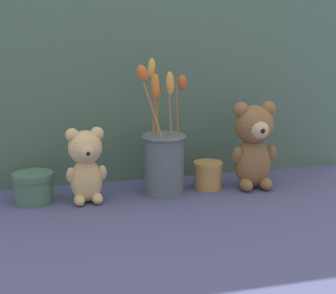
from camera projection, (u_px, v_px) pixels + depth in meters
ground_plane at (170, 195)px, 1.34m from camera, size 4.00×4.00×0.00m
backdrop_wall at (154, 42)px, 1.41m from camera, size 1.21×0.02×0.78m
teddy_bear_large at (254, 143)px, 1.38m from camera, size 0.13×0.12×0.24m
teddy_bear_medium at (86, 164)px, 1.27m from camera, size 0.10×0.10×0.19m
flower_vase at (164, 156)px, 1.34m from camera, size 0.15×0.14×0.35m
decorative_tin_tall at (208, 175)px, 1.40m from camera, size 0.08×0.08×0.07m
decorative_tin_short at (33, 187)px, 1.29m from camera, size 0.10×0.10×0.08m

